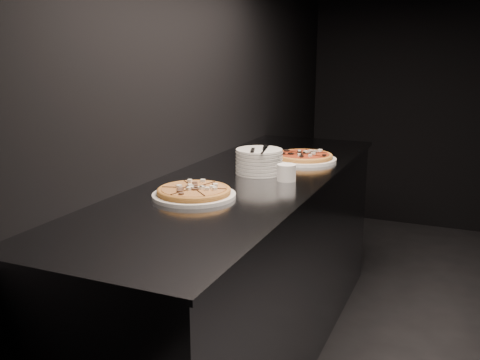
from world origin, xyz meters
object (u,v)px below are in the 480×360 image
at_px(counter, 246,268).
at_px(plate_stack, 259,161).
at_px(pizza_tomato, 304,157).
at_px(ramekin, 286,172).
at_px(pizza_mushroom, 194,192).
at_px(cutlery, 260,149).

distance_m(counter, plate_stack, 0.53).
relative_size(pizza_tomato, plate_stack, 1.77).
xyz_separation_m(plate_stack, ramekin, (0.17, -0.10, -0.02)).
distance_m(pizza_tomato, plate_stack, 0.38).
bearing_deg(plate_stack, pizza_mushroom, -98.99).
bearing_deg(ramekin, counter, -178.92).
relative_size(plate_stack, ramekin, 2.57).
distance_m(pizza_tomato, ramekin, 0.46).
relative_size(pizza_mushroom, plate_stack, 1.66).
relative_size(counter, cutlery, 10.24).
bearing_deg(counter, plate_stack, 76.95).
height_order(counter, pizza_mushroom, pizza_mushroom).
bearing_deg(counter, pizza_tomato, 73.42).
xyz_separation_m(counter, pizza_tomato, (0.14, 0.46, 0.48)).
bearing_deg(plate_stack, counter, -103.05).
xyz_separation_m(pizza_mushroom, ramekin, (0.25, 0.42, 0.02)).
height_order(counter, pizza_tomato, pizza_tomato).
distance_m(pizza_tomato, cutlery, 0.41).
height_order(pizza_tomato, plate_stack, plate_stack).
bearing_deg(pizza_tomato, cutlery, -105.55).
relative_size(pizza_tomato, ramekin, 4.57).
bearing_deg(pizza_mushroom, plate_stack, 81.01).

